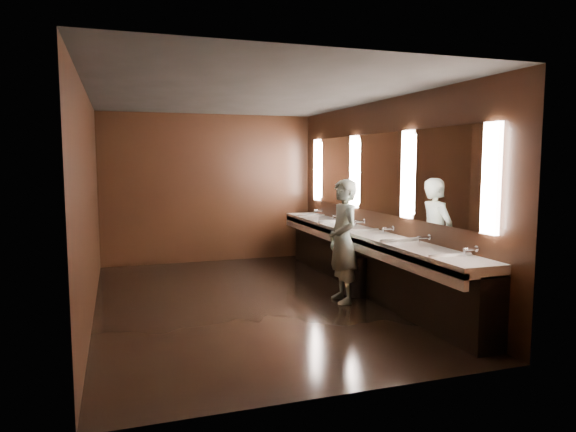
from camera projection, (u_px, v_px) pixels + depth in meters
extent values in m
plane|color=black|center=(248.00, 301.00, 7.07)|extent=(6.00, 6.00, 0.00)
cube|color=#2D2D2B|center=(247.00, 94.00, 6.77)|extent=(4.00, 6.00, 0.02)
cube|color=black|center=(209.00, 188.00, 9.75)|extent=(4.00, 0.02, 2.80)
cube|color=black|center=(338.00, 228.00, 4.09)|extent=(4.00, 0.02, 2.80)
cube|color=black|center=(89.00, 204.00, 6.29)|extent=(0.02, 6.00, 2.80)
cube|color=black|center=(380.00, 197.00, 7.55)|extent=(0.02, 6.00, 2.80)
cube|color=black|center=(367.00, 264.00, 7.60)|extent=(0.36, 5.40, 0.81)
cube|color=white|center=(362.00, 235.00, 7.52)|extent=(0.55, 5.40, 0.12)
cube|color=white|center=(347.00, 241.00, 7.45)|extent=(0.06, 5.40, 0.18)
cylinder|color=silver|center=(471.00, 249.00, 5.49)|extent=(0.18, 0.04, 0.04)
cylinder|color=silver|center=(424.00, 237.00, 6.32)|extent=(0.18, 0.04, 0.04)
cylinder|color=silver|center=(389.00, 228.00, 7.15)|extent=(0.18, 0.04, 0.04)
cylinder|color=silver|center=(360.00, 221.00, 7.98)|extent=(0.18, 0.04, 0.04)
cylinder|color=silver|center=(337.00, 215.00, 8.81)|extent=(0.18, 0.04, 0.04)
cylinder|color=silver|center=(318.00, 211.00, 9.64)|extent=(0.18, 0.04, 0.04)
cube|color=white|center=(491.00, 179.00, 5.24)|extent=(0.06, 0.22, 1.15)
cube|color=white|center=(445.00, 176.00, 6.00)|extent=(0.03, 1.32, 1.15)
cube|color=white|center=(407.00, 174.00, 6.75)|extent=(0.06, 0.23, 1.15)
cube|color=white|center=(379.00, 173.00, 7.50)|extent=(0.03, 1.32, 1.15)
cube|color=white|center=(354.00, 172.00, 8.25)|extent=(0.06, 0.23, 1.15)
cube|color=white|center=(335.00, 171.00, 9.01)|extent=(0.03, 1.32, 1.15)
cube|color=white|center=(317.00, 170.00, 9.76)|extent=(0.06, 0.22, 1.15)
imported|color=#85B8C6|center=(343.00, 241.00, 6.98)|extent=(0.42, 0.62, 1.68)
cylinder|color=black|center=(357.00, 276.00, 7.39)|extent=(0.46, 0.46, 0.57)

